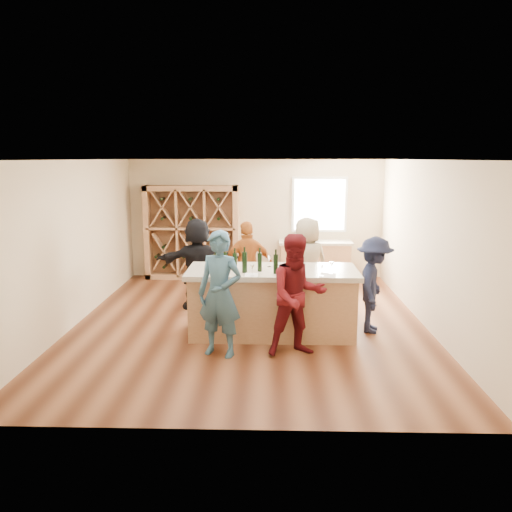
{
  "coord_description": "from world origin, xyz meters",
  "views": [
    {
      "loc": [
        0.35,
        -8.32,
        2.83
      ],
      "look_at": [
        0.1,
        0.2,
        1.15
      ],
      "focal_mm": 35.0,
      "sensor_mm": 36.0,
      "label": 1
    }
  ],
  "objects_px": {
    "wine_bottle_a": "(216,263)",
    "person_near_left": "(220,294)",
    "wine_bottle_f": "(276,264)",
    "wine_rack": "(192,233)",
    "person_server": "(374,285)",
    "person_far_left": "(198,263)",
    "person_far_right": "(307,264)",
    "person_far_mid": "(248,266)",
    "wine_bottle_e": "(260,262)",
    "tasting_counter_base": "(272,304)",
    "wine_bottle_c": "(235,262)",
    "wine_bottle_b": "(225,262)",
    "wine_bottle_d": "(245,262)",
    "sink": "(307,237)",
    "person_near_right": "(298,295)"
  },
  "relations": [
    {
      "from": "sink",
      "to": "person_near_left",
      "type": "height_order",
      "value": "person_near_left"
    },
    {
      "from": "wine_bottle_c",
      "to": "wine_bottle_e",
      "type": "xyz_separation_m",
      "value": [
        0.39,
        -0.03,
        0.0
      ]
    },
    {
      "from": "wine_bottle_f",
      "to": "wine_bottle_e",
      "type": "bearing_deg",
      "value": 147.76
    },
    {
      "from": "wine_bottle_f",
      "to": "wine_bottle_c",
      "type": "bearing_deg",
      "value": 164.14
    },
    {
      "from": "person_near_left",
      "to": "person_near_right",
      "type": "height_order",
      "value": "person_near_left"
    },
    {
      "from": "wine_bottle_a",
      "to": "person_far_right",
      "type": "xyz_separation_m",
      "value": [
        1.54,
        1.58,
        -0.34
      ]
    },
    {
      "from": "wine_rack",
      "to": "person_far_right",
      "type": "height_order",
      "value": "wine_rack"
    },
    {
      "from": "wine_bottle_a",
      "to": "wine_bottle_f",
      "type": "xyz_separation_m",
      "value": [
        0.94,
        -0.12,
        0.01
      ]
    },
    {
      "from": "wine_rack",
      "to": "person_near_left",
      "type": "xyz_separation_m",
      "value": [
        1.13,
        -4.71,
        -0.18
      ]
    },
    {
      "from": "wine_bottle_a",
      "to": "person_server",
      "type": "relative_size",
      "value": 0.17
    },
    {
      "from": "wine_bottle_a",
      "to": "person_near_left",
      "type": "distance_m",
      "value": 0.8
    },
    {
      "from": "wine_bottle_d",
      "to": "wine_bottle_e",
      "type": "distance_m",
      "value": 0.25
    },
    {
      "from": "wine_bottle_c",
      "to": "person_far_right",
      "type": "xyz_separation_m",
      "value": [
        1.25,
        1.52,
        -0.35
      ]
    },
    {
      "from": "person_far_left",
      "to": "person_far_right",
      "type": "bearing_deg",
      "value": 175.64
    },
    {
      "from": "sink",
      "to": "person_far_mid",
      "type": "bearing_deg",
      "value": -118.03
    },
    {
      "from": "person_near_left",
      "to": "wine_bottle_c",
      "type": "bearing_deg",
      "value": 97.8
    },
    {
      "from": "wine_bottle_a",
      "to": "person_far_mid",
      "type": "relative_size",
      "value": 0.16
    },
    {
      "from": "tasting_counter_base",
      "to": "wine_bottle_d",
      "type": "bearing_deg",
      "value": -150.58
    },
    {
      "from": "wine_rack",
      "to": "wine_bottle_b",
      "type": "height_order",
      "value": "wine_rack"
    },
    {
      "from": "wine_rack",
      "to": "wine_bottle_e",
      "type": "relative_size",
      "value": 7.53
    },
    {
      "from": "tasting_counter_base",
      "to": "wine_bottle_e",
      "type": "bearing_deg",
      "value": -144.27
    },
    {
      "from": "wine_bottle_e",
      "to": "person_far_mid",
      "type": "bearing_deg",
      "value": 99.77
    },
    {
      "from": "person_near_left",
      "to": "person_far_left",
      "type": "bearing_deg",
      "value": 125.13
    },
    {
      "from": "wine_bottle_b",
      "to": "wine_bottle_c",
      "type": "bearing_deg",
      "value": 43.07
    },
    {
      "from": "wine_rack",
      "to": "wine_bottle_d",
      "type": "distance_m",
      "value": 4.31
    },
    {
      "from": "wine_bottle_a",
      "to": "wine_bottle_d",
      "type": "bearing_deg",
      "value": -7.93
    },
    {
      "from": "person_far_left",
      "to": "wine_bottle_f",
      "type": "bearing_deg",
      "value": 126.13
    },
    {
      "from": "person_server",
      "to": "person_far_mid",
      "type": "bearing_deg",
      "value": 76.51
    },
    {
      "from": "person_far_left",
      "to": "wine_bottle_c",
      "type": "bearing_deg",
      "value": 113.74
    },
    {
      "from": "tasting_counter_base",
      "to": "person_far_left",
      "type": "xyz_separation_m",
      "value": [
        -1.4,
        1.41,
        0.37
      ]
    },
    {
      "from": "wine_rack",
      "to": "sink",
      "type": "relative_size",
      "value": 4.06
    },
    {
      "from": "sink",
      "to": "person_server",
      "type": "distance_m",
      "value": 3.68
    },
    {
      "from": "wine_bottle_a",
      "to": "wine_bottle_b",
      "type": "relative_size",
      "value": 0.85
    },
    {
      "from": "person_near_left",
      "to": "person_far_mid",
      "type": "distance_m",
      "value": 2.27
    },
    {
      "from": "wine_bottle_b",
      "to": "wine_bottle_d",
      "type": "relative_size",
      "value": 0.99
    },
    {
      "from": "wine_bottle_d",
      "to": "wine_bottle_e",
      "type": "xyz_separation_m",
      "value": [
        0.23,
        0.1,
        -0.02
      ]
    },
    {
      "from": "wine_bottle_a",
      "to": "tasting_counter_base",
      "type": "bearing_deg",
      "value": 11.45
    },
    {
      "from": "person_near_right",
      "to": "person_far_mid",
      "type": "xyz_separation_m",
      "value": [
        -0.81,
        2.21,
        -0.05
      ]
    },
    {
      "from": "person_server",
      "to": "person_near_left",
      "type": "bearing_deg",
      "value": 129.56
    },
    {
      "from": "wine_bottle_e",
      "to": "person_server",
      "type": "xyz_separation_m",
      "value": [
        1.86,
        0.31,
        -0.43
      ]
    },
    {
      "from": "sink",
      "to": "person_far_right",
      "type": "distance_m",
      "value": 2.34
    },
    {
      "from": "wine_bottle_c",
      "to": "wine_bottle_f",
      "type": "bearing_deg",
      "value": -15.86
    },
    {
      "from": "wine_bottle_e",
      "to": "person_near_right",
      "type": "height_order",
      "value": "person_near_right"
    },
    {
      "from": "wine_bottle_c",
      "to": "wine_bottle_d",
      "type": "bearing_deg",
      "value": -38.22
    },
    {
      "from": "wine_rack",
      "to": "person_server",
      "type": "relative_size",
      "value": 1.39
    },
    {
      "from": "person_far_mid",
      "to": "wine_bottle_f",
      "type": "xyz_separation_m",
      "value": [
        0.51,
        -1.65,
        0.39
      ]
    },
    {
      "from": "wine_bottle_d",
      "to": "wine_bottle_e",
      "type": "relative_size",
      "value": 1.12
    },
    {
      "from": "sink",
      "to": "wine_bottle_a",
      "type": "relative_size",
      "value": 1.97
    },
    {
      "from": "wine_rack",
      "to": "wine_bottle_d",
      "type": "relative_size",
      "value": 6.75
    },
    {
      "from": "wine_bottle_c",
      "to": "person_server",
      "type": "relative_size",
      "value": 0.18
    }
  ]
}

